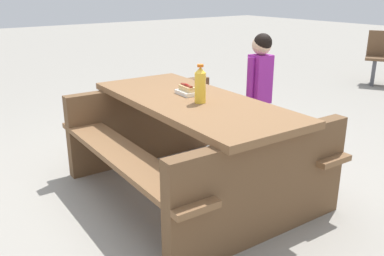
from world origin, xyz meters
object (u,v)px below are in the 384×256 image
at_px(hotdog_tray, 187,91).
at_px(picnic_table, 192,138).
at_px(soda_bottle, 200,85).
at_px(child_in_coat, 260,80).

bearing_deg(hotdog_tray, picnic_table, 160.59).
height_order(soda_bottle, child_in_coat, child_in_coat).
bearing_deg(picnic_table, soda_bottle, 173.05).
relative_size(soda_bottle, child_in_coat, 0.24).
xyz_separation_m(picnic_table, soda_bottle, (-0.12, 0.01, 0.43)).
bearing_deg(child_in_coat, soda_bottle, 110.04).
xyz_separation_m(soda_bottle, child_in_coat, (0.35, -0.95, -0.14)).
relative_size(picnic_table, child_in_coat, 1.62).
distance_m(picnic_table, hotdog_tray, 0.36).
bearing_deg(picnic_table, hotdog_tray, -19.41).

